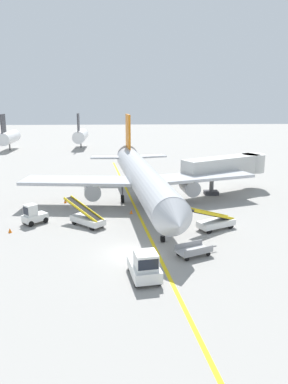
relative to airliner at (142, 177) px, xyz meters
name	(u,v)px	position (x,y,z in m)	size (l,w,h in m)	color
ground_plane	(130,253)	(-1.69, -14.38, -3.42)	(300.00, 300.00, 0.00)	gray
taxi_line_yellow	(147,232)	(0.06, -9.38, -3.41)	(0.30, 80.00, 0.01)	yellow
airliner	(142,177)	(0.00, 0.00, 0.00)	(28.45, 35.34, 10.10)	#B2B5BA
jet_bridge	(230,166)	(12.21, 5.99, 0.12)	(12.52, 8.28, 4.85)	beige
pushback_tug	(145,266)	(-0.72, -18.99, -2.42)	(2.44, 3.85, 2.20)	silver
baggage_tug_near_wing	(33,215)	(-11.37, -6.36, -2.49)	(2.63, 2.60, 2.10)	silver
belt_loader_forward_hold	(87,218)	(-5.90, -7.17, -2.64)	(4.50, 4.34, 2.59)	silver
belt_loader_aft_hold	(215,222)	(6.75, -8.94, -2.64)	(5.03, 3.36, 2.59)	silver
baggage_cart_loaded	(194,250)	(3.50, -15.18, -2.95)	(3.74, 2.60, 0.94)	#A5A5A8
ground_crew_marshaller	(187,210)	(4.55, -5.44, -2.51)	(0.36, 0.24, 1.70)	#26262D
safety_cone_nose_left	(10,230)	(-13.08, -8.85, -3.20)	(0.36, 0.36, 0.44)	orange
safety_cone_wingtip_left	(65,201)	(-9.35, 1.40, -3.20)	(0.36, 0.36, 0.44)	orange
safety_cone_wingtip_right	(131,212)	(-1.35, -3.40, -3.20)	(0.36, 0.36, 0.44)	orange
distant_aircraft_mid_left	(9,137)	(-29.75, 49.31, -0.20)	(3.00, 10.10, 8.80)	silver
distant_aircraft_mid_right	(80,135)	(-12.95, 52.51, -0.20)	(3.00, 10.10, 8.80)	silver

